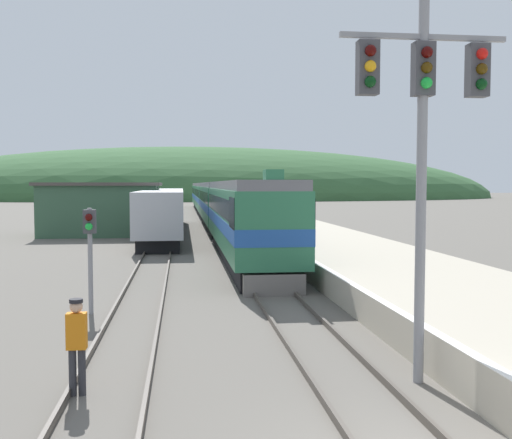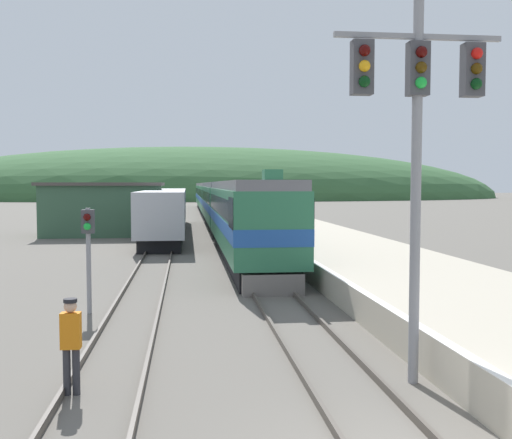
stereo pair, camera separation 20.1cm
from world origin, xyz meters
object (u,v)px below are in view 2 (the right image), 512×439
(carriage_second, at_px, (221,204))
(signal_mast_main, at_px, (417,115))
(signal_post_siding, at_px, (88,238))
(carriage_fourth, at_px, (206,195))
(siding_train, at_px, (167,211))
(express_train_lead_car, at_px, (246,217))
(track_worker, at_px, (71,340))
(carriage_third, at_px, (211,198))

(carriage_second, relative_size, signal_mast_main, 2.81)
(signal_post_siding, bearing_deg, carriage_fourth, 85.66)
(carriage_second, bearing_deg, signal_mast_main, -88.02)
(siding_train, relative_size, signal_post_siding, 9.21)
(express_train_lead_car, relative_size, siding_train, 0.69)
(carriage_fourth, bearing_deg, express_train_lead_car, -90.00)
(track_worker, bearing_deg, carriage_second, 82.85)
(carriage_third, relative_size, signal_post_siding, 6.69)
(signal_mast_main, distance_m, track_worker, 7.79)
(carriage_second, xyz_separation_m, carriage_third, (0.00, 22.27, 0.00))
(express_train_lead_car, relative_size, signal_post_siding, 6.32)
(carriage_second, distance_m, track_worker, 41.29)
(signal_post_siding, height_order, track_worker, signal_post_siding)
(carriage_third, xyz_separation_m, track_worker, (-5.14, -63.23, -1.17))
(express_train_lead_car, relative_size, signal_mast_main, 2.65)
(carriage_third, bearing_deg, track_worker, -94.65)
(express_train_lead_car, bearing_deg, track_worker, -105.11)
(express_train_lead_car, xyz_separation_m, siding_train, (-4.58, 17.55, -0.43))
(express_train_lead_car, distance_m, carriage_third, 44.19)
(carriage_third, relative_size, track_worker, 11.85)
(carriage_second, xyz_separation_m, siding_train, (-4.58, -4.37, -0.42))
(carriage_fourth, bearing_deg, carriage_second, -90.00)
(carriage_third, xyz_separation_m, signal_mast_main, (1.42, -63.32, 3.02))
(carriage_third, distance_m, siding_train, 27.04)
(carriage_second, bearing_deg, carriage_third, 90.00)
(carriage_fourth, xyz_separation_m, siding_train, (-4.58, -48.92, -0.42))
(carriage_fourth, bearing_deg, siding_train, -95.35)
(siding_train, bearing_deg, express_train_lead_car, -75.38)
(signal_mast_main, bearing_deg, siding_train, 99.29)
(carriage_second, relative_size, siding_train, 0.73)
(express_train_lead_car, height_order, carriage_second, express_train_lead_car)
(carriage_third, xyz_separation_m, carriage_fourth, (0.00, 22.27, 0.00))
(carriage_fourth, height_order, siding_train, carriage_fourth)
(track_worker, bearing_deg, carriage_fourth, 86.56)
(carriage_second, bearing_deg, signal_post_siding, -99.97)
(signal_mast_main, bearing_deg, track_worker, 179.18)
(carriage_second, relative_size, carriage_third, 1.00)
(track_worker, bearing_deg, signal_post_siding, 96.47)
(signal_post_siding, bearing_deg, signal_mast_main, -44.38)
(express_train_lead_car, relative_size, carriage_third, 0.95)
(carriage_fourth, distance_m, siding_train, 49.13)
(signal_post_siding, bearing_deg, carriage_second, 80.03)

